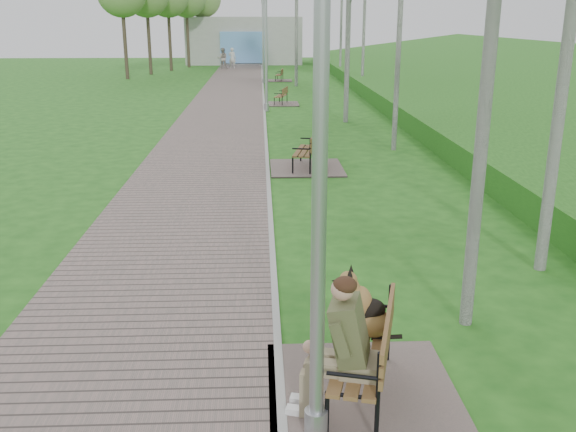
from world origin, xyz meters
name	(u,v)px	position (x,y,z in m)	size (l,w,h in m)	color
ground	(276,314)	(0.00, 0.00, 0.00)	(120.00, 120.00, 0.00)	#1F5718
walkway	(226,107)	(-1.75, 21.50, 0.02)	(3.50, 67.00, 0.04)	#6B5D57
kerb	(264,106)	(0.00, 21.50, 0.03)	(0.10, 67.00, 0.05)	#999993
embankment	(535,110)	(12.00, 20.00, 0.00)	(14.00, 70.00, 1.60)	#3E8D28
building_north	(244,40)	(-1.50, 50.97, 1.99)	(10.00, 5.20, 4.00)	#9E9E99
bench_main	(356,358)	(0.79, -2.10, 0.50)	(2.03, 2.26, 1.77)	#6B5D57
bench_second	(305,161)	(1.02, 8.89, 0.22)	(1.95, 2.16, 1.19)	#6B5D57
bench_third	(281,101)	(0.80, 22.41, 0.18)	(1.59, 1.77, 0.98)	#6B5D57
bench_far	(279,78)	(1.09, 34.20, 0.17)	(1.54, 1.71, 0.94)	#6B5D57
lamp_post_near	(320,166)	(0.31, -2.77, 2.71)	(0.22, 0.22, 5.80)	#A0A2A8
lamp_post_second	(266,47)	(0.11, 20.14, 2.74)	(0.23, 0.23, 5.85)	#A0A2A8
lamp_post_third	(263,45)	(0.06, 32.55, 2.32)	(0.19, 0.19, 4.97)	#A0A2A8
pedestrian_near	(232,58)	(-2.36, 44.93, 0.82)	(0.60, 0.39, 1.64)	silver
pedestrian_far	(223,59)	(-3.10, 44.31, 0.83)	(0.80, 0.63, 1.65)	gray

